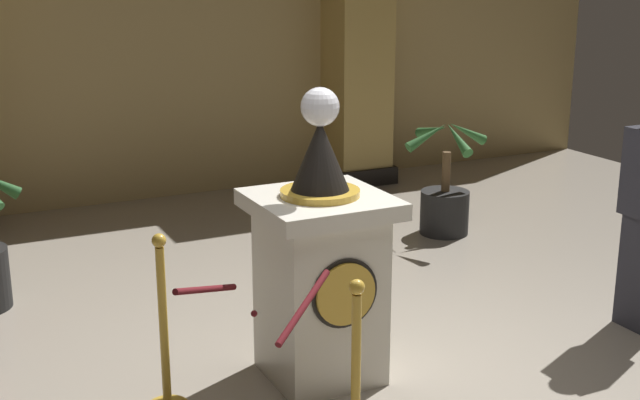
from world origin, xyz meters
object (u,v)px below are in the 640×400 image
at_px(stanchion_far, 356,397).
at_px(potted_palm_right, 445,199).
at_px(stanchion_near, 165,350).
at_px(pedestal_clock, 320,268).

bearing_deg(stanchion_far, potted_palm_right, 49.10).
bearing_deg(stanchion_far, stanchion_near, 129.42).
relative_size(stanchion_near, stanchion_far, 1.08).
bearing_deg(stanchion_near, pedestal_clock, -0.09).
bearing_deg(potted_palm_right, stanchion_near, -147.88).
relative_size(pedestal_clock, potted_palm_right, 1.61).
xyz_separation_m(pedestal_clock, stanchion_far, (-0.24, -0.90, -0.37)).
xyz_separation_m(stanchion_near, stanchion_far, (0.74, -0.90, -0.04)).
bearing_deg(stanchion_far, pedestal_clock, 74.98).
bearing_deg(stanchion_near, potted_palm_right, 32.12).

